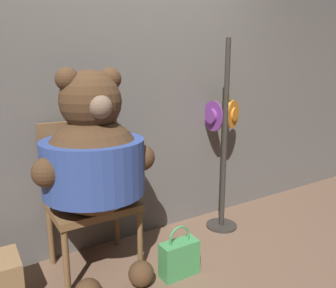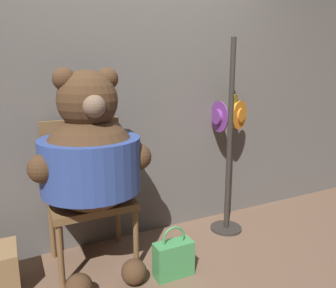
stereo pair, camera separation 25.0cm
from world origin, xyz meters
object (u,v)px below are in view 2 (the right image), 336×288
at_px(chair, 88,186).
at_px(hat_display_rack, 229,139).
at_px(handbag_on_ground, 174,258).
at_px(teddy_bear, 91,158).

distance_m(chair, hat_display_rack, 1.27).
relative_size(chair, handbag_on_ground, 2.84).
relative_size(chair, teddy_bear, 0.74).
height_order(hat_display_rack, handbag_on_ground, hat_display_rack).
xyz_separation_m(chair, handbag_on_ground, (0.46, -0.50, -0.44)).
height_order(chair, teddy_bear, teddy_bear).
bearing_deg(hat_display_rack, chair, 178.43).
xyz_separation_m(hat_display_rack, handbag_on_ground, (-0.79, -0.47, -0.69)).
height_order(chair, hat_display_rack, hat_display_rack).
height_order(teddy_bear, handbag_on_ground, teddy_bear).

